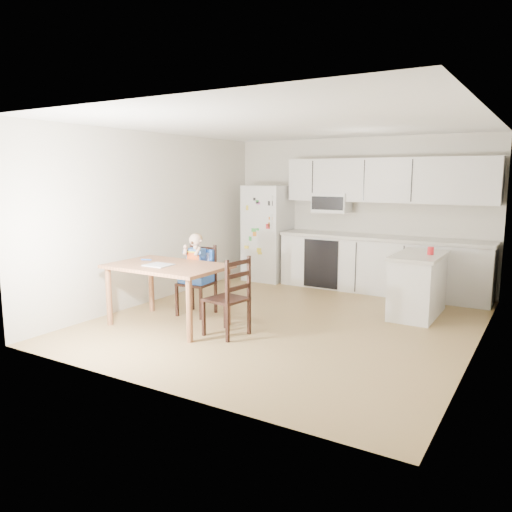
{
  "coord_description": "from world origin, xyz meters",
  "views": [
    {
      "loc": [
        2.89,
        -5.61,
        1.87
      ],
      "look_at": [
        -0.29,
        -0.35,
        0.88
      ],
      "focal_mm": 35.0,
      "sensor_mm": 36.0,
      "label": 1
    }
  ],
  "objects_px": {
    "red_cup": "(431,251)",
    "dining_table": "(168,273)",
    "refrigerator": "(268,233)",
    "chair_booster": "(198,265)",
    "kitchen_island": "(418,284)",
    "chair_side": "(232,292)"
  },
  "relations": [
    {
      "from": "dining_table",
      "to": "red_cup",
      "type": "bearing_deg",
      "value": 37.73
    },
    {
      "from": "red_cup",
      "to": "dining_table",
      "type": "height_order",
      "value": "red_cup"
    },
    {
      "from": "kitchen_island",
      "to": "chair_booster",
      "type": "bearing_deg",
      "value": -150.21
    },
    {
      "from": "refrigerator",
      "to": "red_cup",
      "type": "distance_m",
      "value": 3.21
    },
    {
      "from": "red_cup",
      "to": "chair_side",
      "type": "height_order",
      "value": "chair_side"
    },
    {
      "from": "dining_table",
      "to": "chair_side",
      "type": "height_order",
      "value": "chair_side"
    },
    {
      "from": "refrigerator",
      "to": "dining_table",
      "type": "bearing_deg",
      "value": -83.85
    },
    {
      "from": "chair_side",
      "to": "refrigerator",
      "type": "bearing_deg",
      "value": -149.46
    },
    {
      "from": "kitchen_island",
      "to": "red_cup",
      "type": "bearing_deg",
      "value": 3.15
    },
    {
      "from": "kitchen_island",
      "to": "red_cup",
      "type": "relative_size",
      "value": 11.06
    },
    {
      "from": "refrigerator",
      "to": "dining_table",
      "type": "distance_m",
      "value": 3.13
    },
    {
      "from": "chair_booster",
      "to": "chair_side",
      "type": "xyz_separation_m",
      "value": [
        0.95,
        -0.58,
        -0.14
      ]
    },
    {
      "from": "red_cup",
      "to": "dining_table",
      "type": "xyz_separation_m",
      "value": [
        -2.72,
        -2.1,
        -0.22
      ]
    },
    {
      "from": "refrigerator",
      "to": "kitchen_island",
      "type": "bearing_deg",
      "value": -19.09
    },
    {
      "from": "kitchen_island",
      "to": "chair_side",
      "type": "distance_m",
      "value": 2.63
    },
    {
      "from": "dining_table",
      "to": "chair_booster",
      "type": "bearing_deg",
      "value": 90.39
    },
    {
      "from": "red_cup",
      "to": "chair_booster",
      "type": "relative_size",
      "value": 0.09
    },
    {
      "from": "dining_table",
      "to": "chair_side",
      "type": "distance_m",
      "value": 0.95
    },
    {
      "from": "red_cup",
      "to": "chair_booster",
      "type": "distance_m",
      "value": 3.11
    },
    {
      "from": "red_cup",
      "to": "refrigerator",
      "type": "bearing_deg",
      "value": 161.85
    },
    {
      "from": "dining_table",
      "to": "chair_side",
      "type": "relative_size",
      "value": 1.53
    },
    {
      "from": "kitchen_island",
      "to": "dining_table",
      "type": "height_order",
      "value": "kitchen_island"
    }
  ]
}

